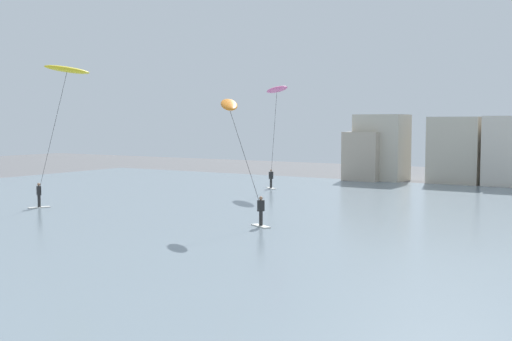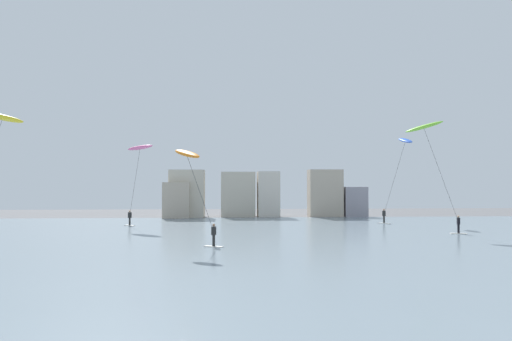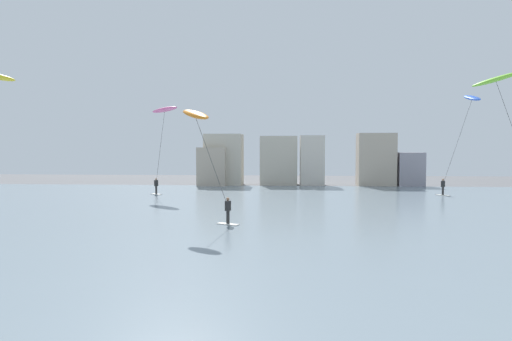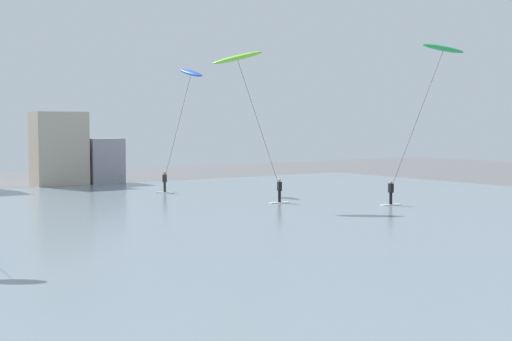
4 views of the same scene
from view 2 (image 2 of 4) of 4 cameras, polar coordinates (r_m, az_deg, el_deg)
The scene contains 6 objects.
water_bay at distance 35.83m, azimuth 1.30°, elevation -8.93°, with size 84.00×52.00×0.10m, color slate.
far_shore_buildings at distance 63.04m, azimuth -1.36°, elevation -3.12°, with size 27.69×5.73×6.58m.
kitesurfer_pink at distance 49.72m, azimuth -14.35°, elevation 2.14°, with size 3.76×3.50×8.63m.
kitesurfer_orange at distance 32.55m, azimuth -8.17°, elevation 0.74°, with size 3.82×2.59×7.13m.
kitesurfer_blue at distance 55.57m, azimuth 17.88°, elevation 2.69°, with size 4.03×3.14×10.08m.
kitesurfer_lime at distance 45.40m, azimuth 20.51°, elevation 4.19°, with size 4.91×3.21×10.41m.
Camera 2 is at (-2.95, -4.15, 4.54)m, focal length 32.08 mm.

